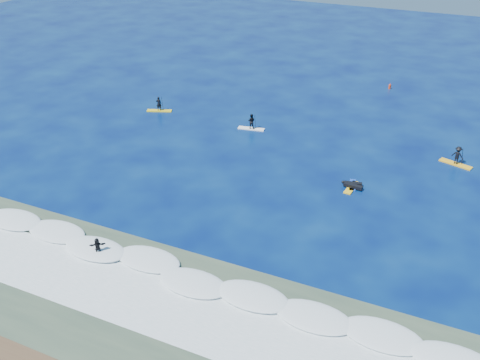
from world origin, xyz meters
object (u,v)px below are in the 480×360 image
at_px(sup_paddler_left, 159,106).
at_px(prone_paddler_far, 353,184).
at_px(sup_paddler_center, 251,123).
at_px(sup_paddler_right, 457,157).
at_px(marker_buoy, 390,86).
at_px(prone_paddler_near, 352,186).
at_px(wave_surfer, 98,247).

relative_size(sup_paddler_left, prone_paddler_far, 1.40).
height_order(sup_paddler_left, sup_paddler_center, sup_paddler_left).
xyz_separation_m(sup_paddler_right, prone_paddler_far, (-7.62, -7.78, -0.67)).
distance_m(prone_paddler_far, marker_buoy, 25.85).
distance_m(prone_paddler_near, wave_surfer, 21.43).
xyz_separation_m(sup_paddler_right, marker_buoy, (-9.47, 18.01, -0.48)).
relative_size(sup_paddler_center, prone_paddler_near, 1.19).
bearing_deg(sup_paddler_center, marker_buoy, 49.79).
distance_m(sup_paddler_right, prone_paddler_near, 11.21).
bearing_deg(sup_paddler_center, sup_paddler_right, -8.54).
xyz_separation_m(sup_paddler_left, sup_paddler_right, (31.67, 0.27, 0.19)).
bearing_deg(sup_paddler_center, wave_surfer, -102.39).
bearing_deg(sup_paddler_right, prone_paddler_far, -116.50).
xyz_separation_m(sup_paddler_left, wave_surfer, (10.43, -24.47, 0.14)).
height_order(sup_paddler_left, sup_paddler_right, sup_paddler_right).
xyz_separation_m(sup_paddler_right, wave_surfer, (-21.24, -24.74, -0.06)).
xyz_separation_m(prone_paddler_near, marker_buoy, (-1.87, 26.23, 0.16)).
relative_size(prone_paddler_near, marker_buoy, 3.23).
xyz_separation_m(sup_paddler_center, sup_paddler_right, (20.24, 0.53, 0.08)).
xyz_separation_m(sup_paddler_left, marker_buoy, (22.20, 18.27, -0.29)).
bearing_deg(prone_paddler_far, sup_paddler_center, 47.95).
height_order(sup_paddler_center, sup_paddler_right, sup_paddler_right).
bearing_deg(sup_paddler_left, prone_paddler_far, -38.24).
distance_m(sup_paddler_right, wave_surfer, 32.60).
xyz_separation_m(sup_paddler_center, prone_paddler_near, (12.65, -7.70, -0.56)).
bearing_deg(prone_paddler_near, marker_buoy, 10.14).
distance_m(prone_paddler_near, prone_paddler_far, 0.45).
bearing_deg(prone_paddler_far, marker_buoy, -8.09).
bearing_deg(sup_paddler_center, prone_paddler_far, -39.91).
height_order(sup_paddler_left, prone_paddler_far, sup_paddler_left).
xyz_separation_m(prone_paddler_near, wave_surfer, (-13.64, -16.51, 0.58)).
xyz_separation_m(sup_paddler_left, prone_paddler_near, (24.08, -7.96, -0.45)).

